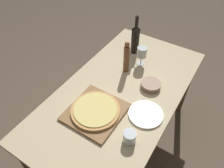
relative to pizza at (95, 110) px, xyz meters
The scene contains 10 objects.
ground_plane 0.83m from the pizza, 81.19° to the left, with size 12.00×12.00×0.00m, color brown.
dining_table 0.30m from the pizza, 81.19° to the left, with size 0.82×1.55×0.75m.
cutting_board 0.02m from the pizza, ahead, with size 0.35×0.37×0.02m.
pizza is the anchor object (origin of this frame).
wine_bottle 0.76m from the pizza, 97.87° to the left, with size 0.07×0.07×0.35m.
pepper_mill 0.50m from the pizza, 94.79° to the left, with size 0.05×0.05×0.28m.
wine_glass 0.63m from the pizza, 87.82° to the left, with size 0.08×0.08×0.17m.
small_bowl 0.47m from the pizza, 63.28° to the left, with size 0.15×0.15×0.04m.
drinking_tumbler 0.31m from the pizza, 12.06° to the right, with size 0.08×0.08×0.08m.
dinner_plate 0.34m from the pizza, 29.14° to the left, with size 0.24×0.24×0.01m.
Camera 1 is at (0.54, -0.98, 1.95)m, focal length 35.00 mm.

